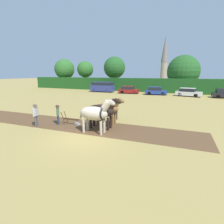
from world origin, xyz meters
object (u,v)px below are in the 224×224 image
at_px(parked_car_left, 129,90).
at_px(tree_center, 183,71).
at_px(parked_car_center_left, 156,91).
at_px(draft_horse_trail_left, 108,109).
at_px(tree_center_left, 114,68).
at_px(draft_horse_lead_right, 102,111).
at_px(parked_van, 102,87).
at_px(farmer_onlooker_left, 36,113).
at_px(draft_horse_lead_left, 95,113).
at_px(farmer_beside_team, 116,108).
at_px(parked_car_center, 188,92).
at_px(tree_left, 85,69).
at_px(tree_far_left, 65,69).
at_px(church_spire, 165,58).
at_px(farmer_at_plow, 58,113).
at_px(plow, 73,121).

bearing_deg(parked_car_left, tree_center, 30.36).
bearing_deg(parked_car_center_left, draft_horse_trail_left, -99.77).
distance_m(tree_center_left, parked_car_left, 12.04).
xyz_separation_m(draft_horse_lead_right, parked_van, (-12.04, 23.67, -0.23)).
height_order(farmer_onlooker_left, parked_car_center_left, farmer_onlooker_left).
bearing_deg(farmer_onlooker_left, draft_horse_lead_left, -10.03).
distance_m(tree_center, farmer_beside_team, 28.97).
bearing_deg(parked_car_left, parked_car_center_left, -9.88).
bearing_deg(tree_center_left, tree_center, -1.70).
bearing_deg(parked_car_left, farmer_beside_team, -83.38).
xyz_separation_m(farmer_onlooker_left, parked_car_center_left, (4.74, 24.81, -0.30)).
bearing_deg(farmer_beside_team, tree_center, 31.78).
relative_size(tree_center_left, draft_horse_trail_left, 3.10).
relative_size(parked_car_center_left, parked_car_center, 0.94).
relative_size(draft_horse_lead_left, parked_car_left, 0.65).
xyz_separation_m(draft_horse_trail_left, parked_car_left, (-5.68, 22.12, -0.58)).
xyz_separation_m(farmer_beside_team, parked_car_center, (5.72, 20.17, -0.27)).
bearing_deg(tree_left, tree_far_left, 179.83).
relative_size(church_spire, draft_horse_lead_left, 7.14).
bearing_deg(farmer_onlooker_left, tree_center, 58.36).
distance_m(parked_car_left, parked_car_center, 11.40).
relative_size(tree_far_left, parked_van, 1.53).
bearing_deg(draft_horse_lead_left, farmer_onlooker_left, -176.50).
distance_m(draft_horse_trail_left, farmer_at_plow, 4.05).
bearing_deg(parked_car_center, parked_car_left, -169.49).
height_order(tree_center, farmer_onlooker_left, tree_center).
bearing_deg(parked_car_center, tree_center_left, 165.65).
distance_m(tree_left, church_spire, 42.91).
bearing_deg(farmer_beside_team, farmer_at_plow, 173.57).
height_order(tree_far_left, parked_van, tree_far_left).
xyz_separation_m(tree_left, tree_center_left, (8.32, 1.04, 0.40)).
height_order(parked_car_left, parked_car_center, parked_car_left).
bearing_deg(draft_horse_lead_left, farmer_at_plow, 168.67).
bearing_deg(parked_car_left, draft_horse_lead_left, -85.61).
relative_size(tree_far_left, tree_center, 1.01).
xyz_separation_m(tree_center_left, parked_car_center, (18.31, -8.77, -4.79)).
height_order(tree_far_left, farmer_beside_team, tree_far_left).
distance_m(church_spire, parked_car_center, 49.61).
bearing_deg(draft_horse_lead_right, tree_center, 79.74).
height_order(church_spire, farmer_at_plow, church_spire).
height_order(draft_horse_trail_left, plow, draft_horse_trail_left).
xyz_separation_m(tree_center, farmer_onlooker_left, (-9.11, -33.02, -3.49)).
bearing_deg(tree_center, tree_far_left, -179.08).
height_order(tree_center_left, church_spire, church_spire).
bearing_deg(parked_car_center, church_spire, 114.42).
xyz_separation_m(farmer_at_plow, parked_car_center, (9.39, 23.63, -0.19)).
bearing_deg(tree_left, parked_van, -38.70).
distance_m(tree_left, parked_car_left, 17.57).
distance_m(draft_horse_trail_left, parked_car_center_left, 22.05).
relative_size(church_spire, parked_van, 3.75).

